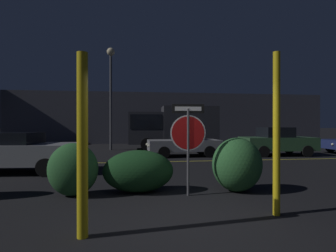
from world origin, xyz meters
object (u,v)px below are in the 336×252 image
(stop_sign, at_px, (188,133))
(passing_car_1, at_px, (13,152))
(hedge_bush_2, at_px, (138,171))
(delivery_truck, at_px, (172,126))
(hedge_bush_1, at_px, (73,169))
(street_lamp, at_px, (111,78))
(passing_car_3, at_px, (277,141))
(yellow_pole_left, at_px, (82,145))
(passing_car_2, at_px, (184,144))
(yellow_pole_right, at_px, (277,134))
(hedge_bush_3, at_px, (237,164))

(stop_sign, bearing_deg, passing_car_1, 146.38)
(hedge_bush_2, height_order, delivery_truck, delivery_truck)
(hedge_bush_1, bearing_deg, delivery_truck, 70.71)
(street_lamp, bearing_deg, delivery_truck, 0.36)
(hedge_bush_1, height_order, passing_car_3, passing_car_3)
(yellow_pole_left, relative_size, passing_car_1, 0.57)
(hedge_bush_2, relative_size, passing_car_1, 0.36)
(hedge_bush_2, distance_m, delivery_truck, 11.70)
(yellow_pole_left, height_order, passing_car_3, yellow_pole_left)
(yellow_pole_left, distance_m, hedge_bush_1, 2.59)
(yellow_pole_left, distance_m, passing_car_2, 10.43)
(delivery_truck, bearing_deg, street_lamp, 91.66)
(yellow_pole_right, distance_m, hedge_bush_3, 1.95)
(hedge_bush_3, bearing_deg, stop_sign, -169.93)
(hedge_bush_3, xyz_separation_m, passing_car_1, (-6.80, 3.57, 0.05))
(hedge_bush_1, bearing_deg, yellow_pole_left, -74.50)
(passing_car_1, bearing_deg, stop_sign, 59.26)
(hedge_bush_1, bearing_deg, passing_car_3, 37.74)
(street_lamp, bearing_deg, hedge_bush_2, -81.81)
(stop_sign, relative_size, passing_car_1, 0.45)
(passing_car_1, distance_m, delivery_truck, 10.58)
(yellow_pole_right, bearing_deg, hedge_bush_1, 155.35)
(passing_car_1, height_order, delivery_truck, delivery_truck)
(passing_car_1, bearing_deg, hedge_bush_1, 42.82)
(delivery_truck, bearing_deg, passing_car_1, 140.92)
(passing_car_1, height_order, passing_car_3, passing_car_3)
(hedge_bush_1, distance_m, hedge_bush_2, 1.54)
(hedge_bush_2, relative_size, passing_car_2, 0.44)
(passing_car_2, xyz_separation_m, passing_car_3, (5.17, -0.25, 0.09))
(yellow_pole_right, height_order, hedge_bush_1, yellow_pole_right)
(yellow_pole_right, distance_m, passing_car_3, 10.47)
(hedge_bush_3, distance_m, delivery_truck, 11.65)
(passing_car_2, bearing_deg, hedge_bush_3, 177.82)
(yellow_pole_left, distance_m, street_lamp, 14.31)
(passing_car_2, distance_m, street_lamp, 7.15)
(passing_car_2, height_order, passing_car_3, passing_car_3)
(passing_car_3, distance_m, street_lamp, 11.08)
(passing_car_2, distance_m, delivery_truck, 4.19)
(stop_sign, xyz_separation_m, yellow_pole_left, (-2.03, -2.06, -0.11))
(hedge_bush_2, distance_m, passing_car_3, 10.47)
(hedge_bush_1, distance_m, hedge_bush_3, 4.00)
(yellow_pole_right, distance_m, passing_car_2, 9.32)
(passing_car_3, bearing_deg, hedge_bush_1, -49.20)
(yellow_pole_right, relative_size, hedge_bush_2, 1.73)
(street_lamp, bearing_deg, yellow_pole_right, -72.74)
(stop_sign, relative_size, passing_car_2, 0.55)
(hedge_bush_2, relative_size, passing_car_3, 0.44)
(hedge_bush_1, height_order, hedge_bush_2, hedge_bush_1)
(yellow_pole_left, relative_size, delivery_truck, 0.45)
(passing_car_2, relative_size, delivery_truck, 0.65)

